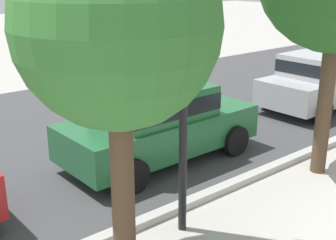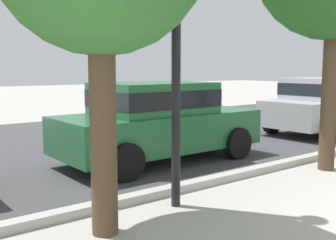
# 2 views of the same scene
# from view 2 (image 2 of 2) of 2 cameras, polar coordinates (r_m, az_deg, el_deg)

# --- Properties ---
(street_surface) EXTENTS (60.00, 9.00, 0.01)m
(street_surface) POSITION_cam_2_polar(r_m,az_deg,el_deg) (10.98, -4.88, -2.28)
(street_surface) COLOR #424244
(street_surface) RESTS_ON ground
(curb_stone) EXTENTS (60.00, 0.20, 0.12)m
(curb_stone) POSITION_cam_2_polar(r_m,az_deg,el_deg) (7.58, 14.27, -6.44)
(curb_stone) COLOR #B2AFA8
(curb_stone) RESTS_ON ground
(parked_car_green) EXTENTS (4.12, 1.97, 1.56)m
(parked_car_green) POSITION_cam_2_polar(r_m,az_deg,el_deg) (7.94, -1.51, 0.14)
(parked_car_green) COLOR #236638
(parked_car_green) RESTS_ON ground
(parked_car_silver) EXTENTS (4.12, 1.97, 1.56)m
(parked_car_silver) POSITION_cam_2_polar(r_m,az_deg,el_deg) (12.34, 21.31, 2.22)
(parked_car_silver) COLOR #B7B7BC
(parked_car_silver) RESTS_ON ground
(lamp_post) EXTENTS (0.32, 0.32, 3.90)m
(lamp_post) POSITION_cam_2_polar(r_m,az_deg,el_deg) (5.28, 1.16, 15.11)
(lamp_post) COLOR black
(lamp_post) RESTS_ON ground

